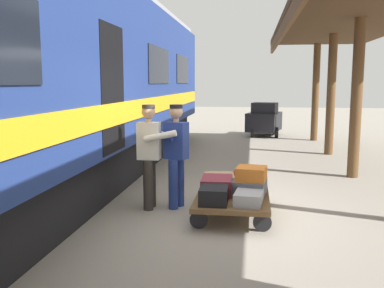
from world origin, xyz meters
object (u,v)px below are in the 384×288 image
object	(u,v)px
train_car	(24,82)
suitcase_burgundy_valise	(217,186)
suitcase_tan_vintage	(219,180)
porter_by_door	(150,153)
suitcase_slate_roller	(249,187)
suitcase_orange_carryall	(251,174)
suitcase_gray_aluminum	(249,198)
suitcase_black_hardshell	(214,194)
suitcase_red_plastic	(249,180)
luggage_cart	(233,197)
baggage_tug	(264,120)
porter_in_overalls	(175,152)

from	to	relation	value
train_car	suitcase_burgundy_valise	xyz separation A→B (m)	(-3.15, 0.04, -1.60)
suitcase_tan_vintage	porter_by_door	distance (m)	1.25
suitcase_slate_roller	suitcase_orange_carryall	world-z (taller)	suitcase_orange_carryall
train_car	porter_by_door	distance (m)	2.35
suitcase_gray_aluminum	suitcase_tan_vintage	bearing A→B (deg)	-62.95
porter_by_door	suitcase_black_hardshell	bearing A→B (deg)	149.13
suitcase_red_plastic	porter_by_door	bearing A→B (deg)	11.42
luggage_cart	baggage_tug	world-z (taller)	baggage_tug
suitcase_slate_roller	baggage_tug	xyz separation A→B (m)	(-0.49, -10.23, 0.18)
train_car	suitcase_gray_aluminum	xyz separation A→B (m)	(-3.65, 0.53, -1.64)
baggage_tug	porter_in_overalls	bearing A→B (deg)	80.31
luggage_cart	suitcase_tan_vintage	size ratio (longest dim) A/B	3.12
suitcase_burgundy_valise	baggage_tug	bearing A→B (deg)	-95.53
suitcase_black_hardshell	suitcase_gray_aluminum	xyz separation A→B (m)	(-0.50, 0.00, -0.03)
train_car	porter_in_overalls	size ratio (longest dim) A/B	11.42
luggage_cart	porter_in_overalls	xyz separation A→B (m)	(0.96, -0.28, 0.65)
suitcase_tan_vintage	baggage_tug	distance (m)	9.79
suitcase_burgundy_valise	porter_by_door	world-z (taller)	porter_by_door
suitcase_gray_aluminum	porter_in_overalls	world-z (taller)	porter_in_overalls
suitcase_black_hardshell	suitcase_red_plastic	world-z (taller)	same
suitcase_gray_aluminum	porter_by_door	bearing A→B (deg)	-22.33
suitcase_slate_roller	suitcase_orange_carryall	distance (m)	0.23
train_car	suitcase_tan_vintage	size ratio (longest dim) A/B	34.09
suitcase_tan_vintage	porter_by_door	bearing A→B (deg)	16.38
suitcase_orange_carryall	luggage_cart	bearing A→B (deg)	-6.22
suitcase_black_hardshell	suitcase_gray_aluminum	distance (m)	0.50
suitcase_tan_vintage	suitcase_red_plastic	distance (m)	0.50
train_car	suitcase_red_plastic	distance (m)	4.02
porter_by_door	suitcase_tan_vintage	bearing A→B (deg)	-163.62
suitcase_burgundy_valise	suitcase_gray_aluminum	world-z (taller)	suitcase_burgundy_valise
suitcase_red_plastic	porter_in_overalls	size ratio (longest dim) A/B	0.29
luggage_cart	suitcase_gray_aluminum	size ratio (longest dim) A/B	3.21
suitcase_slate_roller	suitcase_red_plastic	xyz separation A→B (m)	(0.00, -0.49, 0.00)
train_car	suitcase_tan_vintage	bearing A→B (deg)	-171.86
suitcase_orange_carryall	baggage_tug	bearing A→B (deg)	-92.56
suitcase_burgundy_valise	porter_by_door	distance (m)	1.21
suitcase_red_plastic	porter_by_door	size ratio (longest dim) A/B	0.29
suitcase_tan_vintage	suitcase_red_plastic	bearing A→B (deg)	180.00
porter_by_door	train_car	bearing A→B (deg)	3.56
suitcase_black_hardshell	suitcase_orange_carryall	size ratio (longest dim) A/B	1.38
train_car	suitcase_gray_aluminum	size ratio (longest dim) A/B	35.00
suitcase_burgundy_valise	suitcase_slate_roller	bearing A→B (deg)	180.00
suitcase_tan_vintage	suitcase_burgundy_valise	distance (m)	0.49
suitcase_slate_roller	porter_in_overalls	world-z (taller)	porter_in_overalls
suitcase_slate_roller	suitcase_gray_aluminum	xyz separation A→B (m)	(0.00, 0.49, -0.03)
suitcase_black_hardshell	baggage_tug	bearing A→B (deg)	-95.27
train_car	suitcase_red_plastic	world-z (taller)	train_car
train_car	luggage_cart	distance (m)	3.84
suitcase_gray_aluminum	suitcase_orange_carryall	xyz separation A→B (m)	(-0.03, -0.46, 0.25)
suitcase_slate_roller	suitcase_black_hardshell	size ratio (longest dim) A/B	0.93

